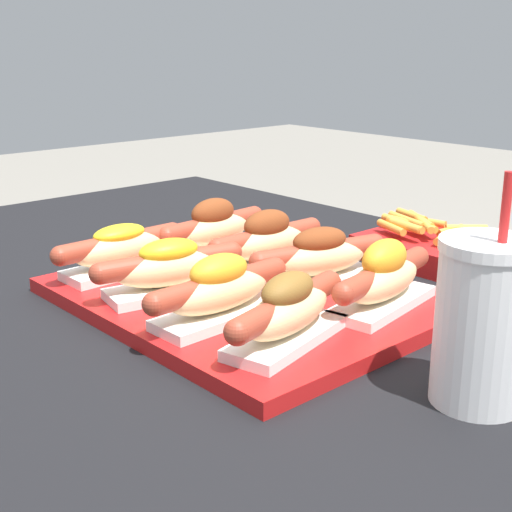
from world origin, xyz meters
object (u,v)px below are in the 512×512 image
hot_dog_1 (169,268)px  hot_dog_4 (213,228)px  hot_dog_3 (287,311)px  fries_basket (429,246)px  drink_cup (483,322)px  hot_dog_5 (267,241)px  hot_dog_0 (120,249)px  hot_dog_7 (383,278)px  hot_dog_2 (219,290)px  sauce_bowl (130,243)px  serving_tray (244,297)px  hot_dog_6 (319,257)px

hot_dog_1 → hot_dog_4: bearing=125.0°
hot_dog_3 → fries_basket: (-0.11, 0.40, -0.03)m
fries_basket → hot_dog_3: bearing=-75.2°
hot_dog_1 → drink_cup: (0.38, 0.07, 0.03)m
hot_dog_4 → hot_dog_5: same height
drink_cup → hot_dog_0: bearing=-172.3°
hot_dog_7 → drink_cup: bearing=-26.4°
hot_dog_1 → fries_basket: bearing=77.0°
drink_cup → hot_dog_2: bearing=-164.4°
hot_dog_1 → hot_dog_5: size_ratio=0.98×
hot_dog_3 → drink_cup: size_ratio=0.91×
hot_dog_4 → sauce_bowl: size_ratio=3.21×
hot_dog_4 → hot_dog_3: bearing=-26.1°
hot_dog_0 → hot_dog_1: 0.11m
hot_dog_0 → drink_cup: drink_cup is taller
hot_dog_4 → fries_basket: 0.32m
serving_tray → hot_dog_2: (0.06, -0.09, 0.04)m
hot_dog_1 → hot_dog_3: 0.20m
hot_dog_2 → hot_dog_6: (-0.01, 0.17, -0.00)m
hot_dog_2 → fries_basket: bearing=91.6°
hot_dog_4 → sauce_bowl: (-0.14, -0.06, -0.04)m
hot_dog_3 → hot_dog_7: (0.00, 0.15, 0.00)m
hot_dog_1 → serving_tray: bearing=58.1°
serving_tray → hot_dog_4: size_ratio=2.28×
hot_dog_4 → hot_dog_0: bearing=-91.9°
sauce_bowl → fries_basket: bearing=41.7°
sauce_bowl → hot_dog_2: bearing=-16.9°
hot_dog_5 → sauce_bowl: (-0.24, -0.07, -0.04)m
hot_dog_2 → hot_dog_6: hot_dog_2 is taller
hot_dog_6 → sauce_bowl: hot_dog_6 is taller
hot_dog_7 → hot_dog_4: bearing=-179.8°
sauce_bowl → serving_tray: bearing=-4.2°
hot_dog_3 → hot_dog_6: bearing=123.5°
hot_dog_1 → hot_dog_2: size_ratio=0.98×
hot_dog_2 → sauce_bowl: 0.37m
hot_dog_1 → drink_cup: bearing=10.2°
hot_dog_0 → hot_dog_2: 0.22m
hot_dog_0 → hot_dog_1: size_ratio=1.02×
hot_dog_3 → hot_dog_4: bearing=153.9°
drink_cup → hot_dog_1: bearing=-169.8°
hot_dog_7 → sauce_bowl: (-0.45, -0.06, -0.04)m
hot_dog_0 → hot_dog_4: (0.00, 0.15, 0.00)m
hot_dog_0 → sauce_bowl: 0.17m
hot_dog_3 → sauce_bowl: (-0.45, 0.09, -0.04)m
hot_dog_7 → fries_basket: size_ratio=1.05×
hot_dog_4 → hot_dog_6: size_ratio=1.02×
hot_dog_5 → drink_cup: drink_cup is taller
hot_dog_2 → hot_dog_5: hot_dog_5 is taller
hot_dog_3 → fries_basket: 0.41m
hot_dog_1 → hot_dog_2: hot_dog_2 is taller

